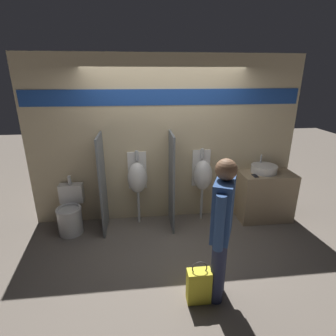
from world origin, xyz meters
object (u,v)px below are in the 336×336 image
urinal_near_counter (137,178)px  shopping_bag (199,286)px  cell_phone (255,176)px  toilet (70,214)px  sink_basin (264,169)px  urinal_far (203,175)px  person_in_vest (222,226)px

urinal_near_counter → shopping_bag: (0.64, -1.76, -0.61)m
cell_phone → urinal_near_counter: size_ratio=0.11×
toilet → shopping_bag: 2.36m
sink_basin → shopping_bag: (-1.47, -1.71, -0.70)m
sink_basin → shopping_bag: 2.36m
urinal_far → sink_basin: bearing=-2.9°
sink_basin → cell_phone: 0.27m
sink_basin → cell_phone: sink_basin is taller
cell_phone → person_in_vest: (-1.03, -1.50, 0.06)m
urinal_far → toilet: bearing=-175.8°
cell_phone → shopping_bag: cell_phone is taller
sink_basin → urinal_far: 1.04m
urinal_far → toilet: size_ratio=1.42×
cell_phone → urinal_far: urinal_far is taller
shopping_bag → cell_phone: bearing=51.1°
urinal_far → shopping_bag: size_ratio=2.36×
urinal_far → shopping_bag: urinal_far is taller
urinal_near_counter → urinal_far: (1.08, 0.00, 0.00)m
person_in_vest → sink_basin: bearing=-12.2°
sink_basin → urinal_far: urinal_far is taller
toilet → shopping_bag: size_ratio=1.66×
urinal_far → shopping_bag: 1.91m
cell_phone → shopping_bag: bearing=-128.9°
urinal_near_counter → cell_phone: bearing=-6.1°
urinal_far → urinal_near_counter: bearing=180.0°
person_in_vest → urinal_near_counter: bearing=52.0°
person_in_vest → shopping_bag: 0.74m
person_in_vest → urinal_far: bearing=17.8°
shopping_bag → urinal_near_counter: bearing=110.0°
cell_phone → urinal_far: bearing=166.0°
sink_basin → urinal_near_counter: 2.12m
urinal_near_counter → shopping_bag: size_ratio=2.36×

